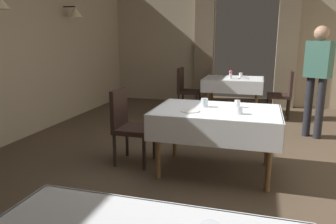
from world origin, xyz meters
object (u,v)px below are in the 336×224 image
object	(u,v)px
dining_table_far	(233,83)
glass_far_b	(241,75)
dining_table_mid	(217,117)
chair_far_left	(186,88)
chair_far_right	(284,92)
glass_mid_d	(237,104)
glass_mid_a	(239,110)
chair_mid_left	(128,123)
person_waiter_by_doorway	(318,73)
plate_far_c	(244,78)
glass_mid_b	(205,103)
plate_mid_c	(190,111)
flower_vase_far	(231,74)

from	to	relation	value
dining_table_far	glass_far_b	world-z (taller)	glass_far_b
dining_table_mid	chair_far_left	xyz separation A→B (m)	(-1.05, 2.97, -0.14)
chair_far_right	glass_mid_d	size ratio (longest dim) A/B	11.02
glass_mid_a	chair_mid_left	bearing A→B (deg)	173.24
person_waiter_by_doorway	glass_mid_a	bearing A→B (deg)	-118.00
glass_mid_a	glass_far_b	world-z (taller)	glass_far_b
dining_table_mid	plate_far_c	distance (m)	2.97
person_waiter_by_doorway	dining_table_mid	bearing A→B (deg)	-126.00
glass_mid_b	plate_far_c	world-z (taller)	glass_mid_b
chair_far_right	chair_far_left	xyz separation A→B (m)	(-1.95, -0.01, 0.00)
glass_far_b	plate_far_c	xyz separation A→B (m)	(0.08, -0.26, -0.04)
glass_mid_a	plate_mid_c	xyz separation A→B (m)	(-0.52, -0.02, -0.04)
glass_mid_d	glass_far_b	xyz separation A→B (m)	(-0.16, 3.05, 0.00)
chair_far_left	glass_mid_a	world-z (taller)	chair_far_left
chair_far_left	flower_vase_far	bearing A→B (deg)	-6.16
glass_mid_a	plate_far_c	distance (m)	3.14
glass_mid_b	person_waiter_by_doorway	world-z (taller)	person_waiter_by_doorway
dining_table_mid	dining_table_far	world-z (taller)	same
plate_mid_c	chair_far_right	bearing A→B (deg)	69.78
glass_far_b	plate_far_c	world-z (taller)	glass_far_b
glass_mid_a	plate_mid_c	distance (m)	0.53
dining_table_far	flower_vase_far	distance (m)	0.24
plate_mid_c	flower_vase_far	size ratio (longest dim) A/B	1.20
plate_far_c	chair_far_left	bearing A→B (deg)	179.99
dining_table_far	glass_mid_a	size ratio (longest dim) A/B	14.24
chair_mid_left	glass_mid_b	bearing A→B (deg)	6.13
chair_mid_left	flower_vase_far	size ratio (longest dim) A/B	5.42
plate_far_c	flower_vase_far	bearing A→B (deg)	-158.22
glass_mid_a	glass_mid_d	bearing A→B (deg)	97.06
dining_table_far	person_waiter_by_doorway	xyz separation A→B (m)	(1.36, -1.24, 0.37)
dining_table_mid	flower_vase_far	world-z (taller)	flower_vase_far
dining_table_mid	glass_far_b	xyz separation A→B (m)	(0.05, 3.23, 0.14)
dining_table_far	glass_mid_b	size ratio (longest dim) A/B	11.71
dining_table_mid	chair_far_right	size ratio (longest dim) A/B	1.52
plate_mid_c	plate_far_c	size ratio (longest dim) A/B	1.01
person_waiter_by_doorway	glass_mid_d	bearing A→B (deg)	-124.03
chair_far_left	plate_far_c	distance (m)	1.20
glass_mid_a	plate_far_c	size ratio (longest dim) A/B	0.41
dining_table_mid	glass_mid_d	xyz separation A→B (m)	(0.21, 0.18, 0.14)
plate_far_c	dining_table_far	bearing A→B (deg)	168.32
chair_far_right	glass_mid_a	world-z (taller)	chair_far_right
dining_table_far	chair_far_left	world-z (taller)	chair_far_left
flower_vase_far	glass_far_b	size ratio (longest dim) A/B	1.92
dining_table_mid	glass_far_b	distance (m)	3.23
glass_mid_b	flower_vase_far	size ratio (longest dim) A/B	0.59
plate_far_c	person_waiter_by_doorway	distance (m)	1.69
chair_mid_left	chair_far_left	size ratio (longest dim) A/B	1.00
chair_far_left	glass_mid_d	bearing A→B (deg)	-65.72
dining_table_far	chair_far_left	distance (m)	0.98
plate_mid_c	glass_mid_d	distance (m)	0.61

